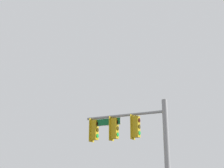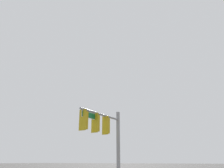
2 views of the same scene
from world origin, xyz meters
name	(u,v)px [view 2 (image 2 of 2)]	position (x,y,z in m)	size (l,w,h in m)	color
signal_pole_near	(106,133)	(-5.07, -7.97, 3.72)	(4.76, 0.68, 5.53)	gray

